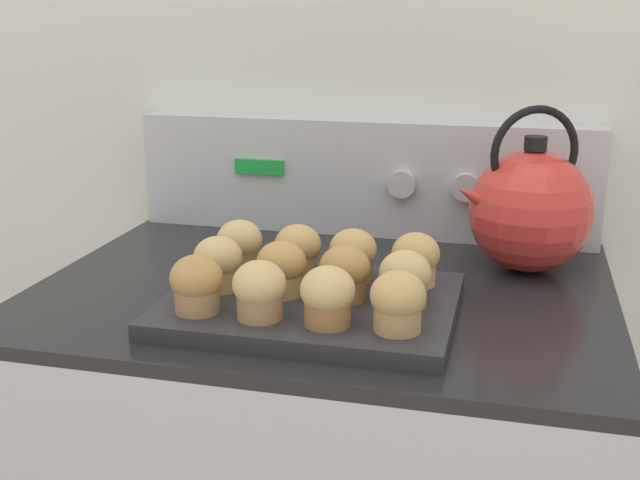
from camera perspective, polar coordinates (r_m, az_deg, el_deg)
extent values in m
cube|color=silver|center=(1.39, 3.65, 12.46)|extent=(8.00, 0.05, 2.40)
cube|color=black|center=(1.14, 0.33, -3.57)|extent=(0.80, 0.61, 0.02)
cube|color=#B7BABF|center=(1.37, 3.10, 4.47)|extent=(0.78, 0.05, 0.20)
cube|color=green|center=(1.38, -4.34, 5.21)|extent=(0.09, 0.01, 0.03)
cylinder|color=#B7BABF|center=(1.32, 5.84, 3.98)|extent=(0.04, 0.02, 0.04)
cylinder|color=#B7BABF|center=(1.31, 10.35, 3.70)|extent=(0.04, 0.02, 0.04)
cylinder|color=#B7BABF|center=(1.31, 14.90, 3.39)|extent=(0.04, 0.02, 0.04)
cube|color=#28282D|center=(1.03, -0.65, -4.64)|extent=(0.37, 0.28, 0.02)
cylinder|color=#A37A4C|center=(0.98, -8.72, -4.13)|extent=(0.05, 0.05, 0.03)
ellipsoid|color=#B2844C|center=(0.97, -8.79, -2.68)|extent=(0.06, 0.06, 0.06)
cylinder|color=#A37A4C|center=(0.95, -4.31, -4.62)|extent=(0.05, 0.05, 0.03)
ellipsoid|color=tan|center=(0.95, -4.34, -3.13)|extent=(0.06, 0.06, 0.06)
cylinder|color=olive|center=(0.93, 0.54, -5.08)|extent=(0.05, 0.05, 0.03)
ellipsoid|color=tan|center=(0.92, 0.55, -3.56)|extent=(0.06, 0.06, 0.06)
cylinder|color=tan|center=(0.92, 5.53, -5.46)|extent=(0.05, 0.05, 0.03)
ellipsoid|color=tan|center=(0.91, 5.57, -3.93)|extent=(0.06, 0.06, 0.06)
cylinder|color=tan|center=(1.06, -7.23, -2.61)|extent=(0.05, 0.05, 0.03)
ellipsoid|color=tan|center=(1.05, -7.28, -1.25)|extent=(0.06, 0.06, 0.06)
cylinder|color=tan|center=(1.03, -2.75, -3.01)|extent=(0.05, 0.05, 0.03)
ellipsoid|color=tan|center=(1.02, -2.77, -1.62)|extent=(0.06, 0.06, 0.06)
cylinder|color=olive|center=(1.01, 1.75, -3.37)|extent=(0.05, 0.05, 0.03)
ellipsoid|color=#B2844C|center=(1.00, 1.77, -1.95)|extent=(0.06, 0.06, 0.06)
cylinder|color=#A37A4C|center=(1.00, 6.03, -3.77)|extent=(0.05, 0.05, 0.03)
ellipsoid|color=tan|center=(0.99, 6.07, -2.33)|extent=(0.06, 0.06, 0.06)
cylinder|color=#A37A4C|center=(1.13, -5.71, -1.27)|extent=(0.05, 0.05, 0.03)
ellipsoid|color=tan|center=(1.12, -5.75, 0.01)|extent=(0.06, 0.06, 0.06)
cylinder|color=tan|center=(1.10, -1.57, -1.65)|extent=(0.05, 0.05, 0.03)
ellipsoid|color=tan|center=(1.09, -1.58, -0.34)|extent=(0.06, 0.06, 0.06)
cylinder|color=olive|center=(1.08, 2.35, -2.00)|extent=(0.05, 0.05, 0.03)
ellipsoid|color=tan|center=(1.07, 2.36, -0.67)|extent=(0.06, 0.06, 0.06)
cylinder|color=tan|center=(1.07, 6.77, -2.31)|extent=(0.05, 0.05, 0.03)
ellipsoid|color=tan|center=(1.06, 6.82, -0.96)|extent=(0.06, 0.06, 0.06)
sphere|color=red|center=(1.21, 14.74, 1.99)|extent=(0.18, 0.18, 0.18)
cylinder|color=black|center=(1.19, 15.08, 6.65)|extent=(0.03, 0.03, 0.02)
cone|color=red|center=(1.17, 11.23, 2.84)|extent=(0.09, 0.07, 0.07)
torus|color=black|center=(1.19, 15.03, 5.97)|extent=(0.13, 0.08, 0.14)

